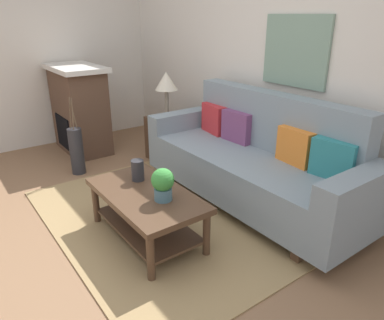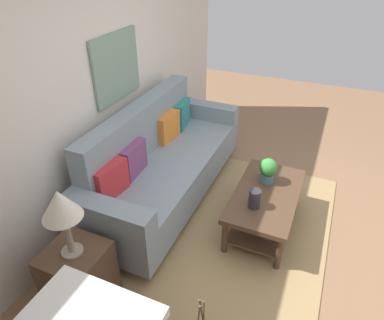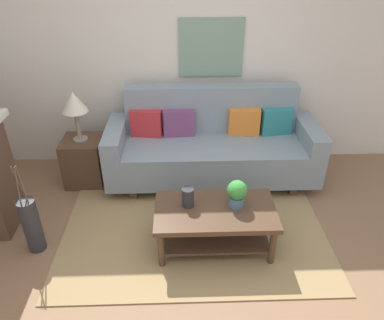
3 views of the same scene
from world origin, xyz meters
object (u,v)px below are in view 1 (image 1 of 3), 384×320
table_lamp (166,83)px  fireplace (80,109)px  throw_pillow_crimson (214,119)px  throw_pillow_plum (237,127)px  floor_vase (77,151)px  side_table (168,138)px  throw_pillow_teal (333,159)px  framed_painting (295,51)px  couch (253,162)px  coffee_table (146,205)px  tabletop_vase (138,170)px  throw_pillow_orange (296,147)px  potted_plant_tabletop (163,183)px

table_lamp → fireplace: bearing=-141.8°
throw_pillow_crimson → throw_pillow_plum: (0.38, 0.00, 0.00)m
throw_pillow_plum → floor_vase: (-1.36, -1.28, -0.40)m
side_table → throw_pillow_teal: bearing=4.0°
throw_pillow_crimson → table_lamp: 0.82m
floor_vase → framed_painting: bearing=43.0°
throw_pillow_crimson → couch: bearing=-9.3°
throw_pillow_plum → fireplace: 2.31m
throw_pillow_plum → table_lamp: (-1.12, -0.16, 0.31)m
fireplace → coffee_table: bearing=-8.4°
tabletop_vase → table_lamp: 1.67m
throw_pillow_orange → coffee_table: 1.41m
throw_pillow_crimson → table_lamp: (-0.74, -0.16, 0.31)m
throw_pillow_plum → potted_plant_tabletop: size_ratio=1.37×
couch → throw_pillow_orange: bearing=18.1°
side_table → fireplace: 1.29m
side_table → table_lamp: size_ratio=0.98×
fireplace → floor_vase: bearing=-24.8°
potted_plant_tabletop → coffee_table: bearing=-165.8°
coffee_table → framed_painting: 1.99m
throw_pillow_orange → side_table: (-1.89, -0.16, -0.40)m
framed_painting → floor_vase: bearing=-137.0°
throw_pillow_plum → side_table: size_ratio=0.64×
couch → potted_plant_tabletop: 1.14m
throw_pillow_teal → tabletop_vase: size_ratio=1.96×
couch → potted_plant_tabletop: bearing=-83.3°
potted_plant_tabletop → framed_painting: size_ratio=0.36×
throw_pillow_crimson → framed_painting: bearing=24.1°
couch → fireplace: (-2.49, -0.81, 0.15)m
couch → throw_pillow_crimson: (-0.76, 0.12, 0.25)m
couch → framed_painting: (0.00, 0.47, 1.02)m
couch → throw_pillow_crimson: size_ratio=6.69×
couch → table_lamp: 1.61m
tabletop_vase → throw_pillow_crimson: bearing=110.3°
tabletop_vase → floor_vase: tabletop_vase is taller
side_table → framed_painting: (1.50, 0.50, 1.17)m
side_table → floor_vase: bearing=-101.8°
potted_plant_tabletop → fireplace: (-2.62, 0.31, 0.02)m
throw_pillow_crimson → coffee_table: size_ratio=0.33×
coffee_table → fireplace: fireplace is taller
throw_pillow_plum → framed_painting: framed_painting is taller
throw_pillow_plum → tabletop_vase: size_ratio=1.96×
framed_painting → potted_plant_tabletop: bearing=-85.3°
table_lamp → fireplace: (-0.99, -0.78, -0.41)m
throw_pillow_orange → throw_pillow_teal: size_ratio=1.00×
table_lamp → throw_pillow_plum: bearing=8.0°
couch → floor_vase: size_ratio=4.35×
throw_pillow_orange → side_table: throw_pillow_orange is taller
throw_pillow_plum → throw_pillow_teal: bearing=0.0°
table_lamp → floor_vase: (-0.23, -1.12, -0.72)m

